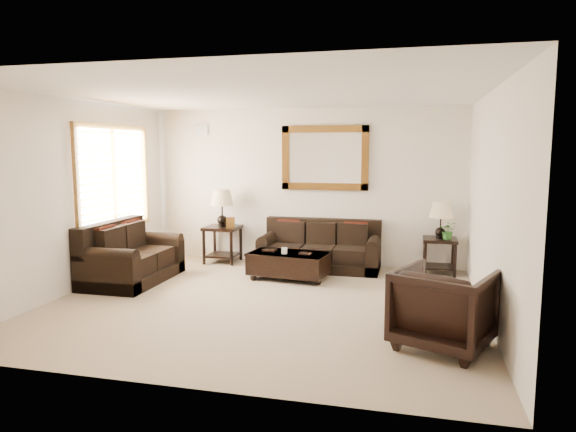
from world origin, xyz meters
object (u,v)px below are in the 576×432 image
(sofa, at_px, (320,251))
(coffee_table, at_px, (289,263))
(end_table_right, at_px, (440,227))
(end_table_left, at_px, (222,215))
(loveseat, at_px, (129,259))
(armchair, at_px, (444,304))

(sofa, relative_size, coffee_table, 1.55)
(coffee_table, bearing_deg, end_table_right, 29.42)
(end_table_left, height_order, coffee_table, end_table_left)
(sofa, distance_m, end_table_right, 1.99)
(loveseat, xyz_separation_m, end_table_right, (4.62, 1.61, 0.43))
(armchair, bearing_deg, coffee_table, -23.83)
(armchair, bearing_deg, loveseat, 3.25)
(coffee_table, xyz_separation_m, armchair, (2.18, -2.33, 0.19))
(sofa, bearing_deg, coffee_table, -112.96)
(loveseat, bearing_deg, end_table_right, -70.74)
(coffee_table, distance_m, armchair, 3.20)
(coffee_table, bearing_deg, loveseat, -155.55)
(loveseat, distance_m, end_table_left, 1.90)
(end_table_right, bearing_deg, end_table_left, -179.52)
(sofa, xyz_separation_m, coffee_table, (-0.35, -0.82, -0.04))
(loveseat, height_order, end_table_right, end_table_right)
(end_table_left, relative_size, end_table_right, 1.11)
(armchair, bearing_deg, end_table_left, -18.62)
(sofa, relative_size, end_table_left, 1.53)
(coffee_table, bearing_deg, sofa, 74.72)
(end_table_left, relative_size, armchair, 1.44)
(loveseat, relative_size, coffee_table, 1.26)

